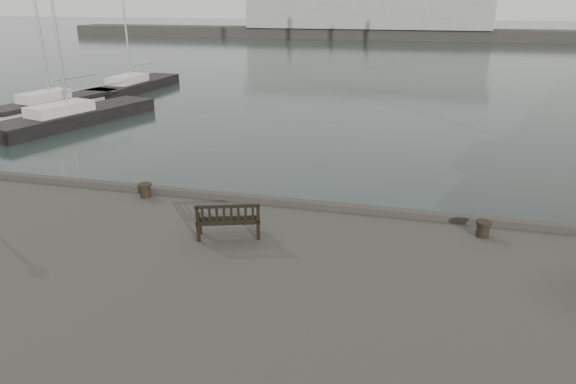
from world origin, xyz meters
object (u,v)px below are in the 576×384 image
(bollard_left, at_px, (145,190))
(yacht_b, at_px, (58,106))
(yacht_d, at_px, (136,88))
(bollard_right, at_px, (483,229))
(yacht_c, at_px, (77,119))
(bench, at_px, (229,226))

(bollard_left, height_order, yacht_b, yacht_b)
(yacht_d, bearing_deg, bollard_right, -44.61)
(bollard_right, xyz_separation_m, yacht_c, (-22.12, 14.34, -1.52))
(bench, bearing_deg, yacht_d, 105.50)
(bollard_left, bearing_deg, bollard_right, -2.32)
(bench, height_order, yacht_d, yacht_d)
(yacht_b, xyz_separation_m, yacht_d, (1.08, 8.49, -0.02))
(bollard_left, bearing_deg, yacht_c, 132.00)
(bollard_right, bearing_deg, bollard_left, 177.68)
(bench, bearing_deg, yacht_b, 117.28)
(yacht_b, height_order, yacht_d, yacht_b)
(bollard_left, height_order, yacht_d, yacht_d)
(bollard_right, bearing_deg, yacht_b, 145.81)
(yacht_b, bearing_deg, bollard_left, -33.85)
(bollard_right, xyz_separation_m, yacht_d, (-24.94, 26.17, -1.53))
(bollard_left, relative_size, yacht_d, 0.03)
(yacht_b, bearing_deg, bollard_right, -21.65)
(yacht_c, bearing_deg, bollard_right, -17.71)
(yacht_b, xyz_separation_m, yacht_c, (3.91, -3.34, -0.00))
(bollard_right, relative_size, yacht_b, 0.03)
(yacht_b, bearing_deg, bench, -31.59)
(yacht_c, bearing_deg, bollard_left, -32.76)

